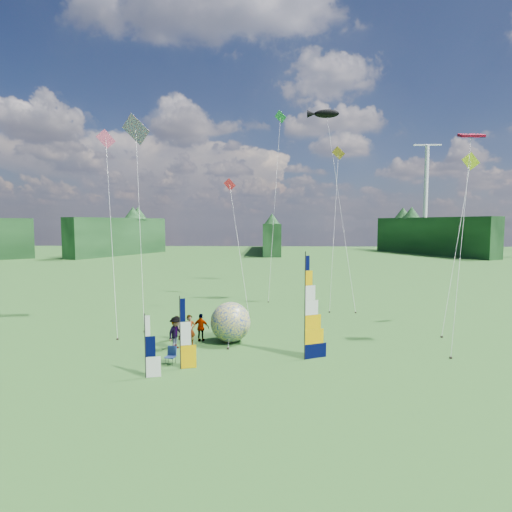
{
  "coord_description": "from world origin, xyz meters",
  "views": [
    {
      "loc": [
        -0.17,
        -17.58,
        7.26
      ],
      "look_at": [
        -1.0,
        4.0,
        5.5
      ],
      "focal_mm": 28.0,
      "sensor_mm": 36.0,
      "label": 1
    }
  ],
  "objects_px": {
    "feather_banner_main": "(305,308)",
    "spectator_c": "(176,333)",
    "bol_inflatable": "(231,322)",
    "kite_whale": "(339,193)",
    "spectator_d": "(201,327)",
    "side_banner_far": "(145,347)",
    "spectator_a": "(190,330)",
    "camp_chair": "(170,356)",
    "spectator_b": "(177,328)",
    "side_banner_left": "(180,334)"
  },
  "relations": [
    {
      "from": "feather_banner_main",
      "to": "spectator_c",
      "type": "xyz_separation_m",
      "value": [
        -7.32,
        1.63,
        -1.85
      ]
    },
    {
      "from": "bol_inflatable",
      "to": "kite_whale",
      "type": "bearing_deg",
      "value": 57.05
    },
    {
      "from": "bol_inflatable",
      "to": "spectator_d",
      "type": "height_order",
      "value": "bol_inflatable"
    },
    {
      "from": "side_banner_far",
      "to": "spectator_c",
      "type": "height_order",
      "value": "side_banner_far"
    },
    {
      "from": "feather_banner_main",
      "to": "spectator_c",
      "type": "bearing_deg",
      "value": 144.17
    },
    {
      "from": "feather_banner_main",
      "to": "spectator_a",
      "type": "distance_m",
      "value": 7.24
    },
    {
      "from": "bol_inflatable",
      "to": "camp_chair",
      "type": "height_order",
      "value": "bol_inflatable"
    },
    {
      "from": "bol_inflatable",
      "to": "spectator_c",
      "type": "bearing_deg",
      "value": -154.43
    },
    {
      "from": "feather_banner_main",
      "to": "kite_whale",
      "type": "relative_size",
      "value": 0.28
    },
    {
      "from": "spectator_c",
      "to": "camp_chair",
      "type": "xyz_separation_m",
      "value": [
        0.34,
        -2.6,
        -0.49
      ]
    },
    {
      "from": "spectator_a",
      "to": "kite_whale",
      "type": "bearing_deg",
      "value": 34.7
    },
    {
      "from": "side_banner_far",
      "to": "camp_chair",
      "type": "bearing_deg",
      "value": 55.22
    },
    {
      "from": "spectator_a",
      "to": "spectator_c",
      "type": "relative_size",
      "value": 0.98
    },
    {
      "from": "side_banner_far",
      "to": "bol_inflatable",
      "type": "height_order",
      "value": "side_banner_far"
    },
    {
      "from": "spectator_c",
      "to": "spectator_d",
      "type": "xyz_separation_m",
      "value": [
        1.22,
        1.51,
        -0.09
      ]
    },
    {
      "from": "spectator_b",
      "to": "camp_chair",
      "type": "relative_size",
      "value": 1.68
    },
    {
      "from": "side_banner_far",
      "to": "spectator_d",
      "type": "xyz_separation_m",
      "value": [
        1.58,
        5.97,
        -0.63
      ]
    },
    {
      "from": "spectator_a",
      "to": "feather_banner_main",
      "type": "bearing_deg",
      "value": -36.31
    },
    {
      "from": "bol_inflatable",
      "to": "side_banner_far",
      "type": "bearing_deg",
      "value": -120.0
    },
    {
      "from": "spectator_c",
      "to": "camp_chair",
      "type": "relative_size",
      "value": 2.06
    },
    {
      "from": "feather_banner_main",
      "to": "side_banner_far",
      "type": "bearing_deg",
      "value": 176.87
    },
    {
      "from": "feather_banner_main",
      "to": "kite_whale",
      "type": "height_order",
      "value": "kite_whale"
    },
    {
      "from": "bol_inflatable",
      "to": "spectator_a",
      "type": "xyz_separation_m",
      "value": [
        -2.35,
        -0.85,
        -0.31
      ]
    },
    {
      "from": "side_banner_left",
      "to": "spectator_c",
      "type": "height_order",
      "value": "side_banner_left"
    },
    {
      "from": "kite_whale",
      "to": "spectator_c",
      "type": "bearing_deg",
      "value": -145.1
    },
    {
      "from": "side_banner_left",
      "to": "side_banner_far",
      "type": "height_order",
      "value": "side_banner_left"
    },
    {
      "from": "spectator_b",
      "to": "side_banner_far",
      "type": "bearing_deg",
      "value": -88.11
    },
    {
      "from": "side_banner_far",
      "to": "spectator_d",
      "type": "bearing_deg",
      "value": 61.3
    },
    {
      "from": "spectator_a",
      "to": "camp_chair",
      "type": "bearing_deg",
      "value": -113.99
    },
    {
      "from": "spectator_b",
      "to": "spectator_d",
      "type": "height_order",
      "value": "spectator_d"
    },
    {
      "from": "bol_inflatable",
      "to": "spectator_c",
      "type": "height_order",
      "value": "bol_inflatable"
    },
    {
      "from": "bol_inflatable",
      "to": "feather_banner_main",
      "type": "bearing_deg",
      "value": -35.84
    },
    {
      "from": "side_banner_left",
      "to": "spectator_a",
      "type": "height_order",
      "value": "side_banner_left"
    },
    {
      "from": "bol_inflatable",
      "to": "camp_chair",
      "type": "bearing_deg",
      "value": -123.67
    },
    {
      "from": "spectator_c",
      "to": "bol_inflatable",
      "type": "bearing_deg",
      "value": -41.42
    },
    {
      "from": "side_banner_left",
      "to": "spectator_a",
      "type": "xyz_separation_m",
      "value": [
        -0.32,
        3.85,
        -0.86
      ]
    },
    {
      "from": "spectator_b",
      "to": "camp_chair",
      "type": "height_order",
      "value": "spectator_b"
    },
    {
      "from": "side_banner_far",
      "to": "kite_whale",
      "type": "relative_size",
      "value": 0.15
    },
    {
      "from": "side_banner_far",
      "to": "camp_chair",
      "type": "relative_size",
      "value": 3.26
    },
    {
      "from": "side_banner_far",
      "to": "spectator_c",
      "type": "xyz_separation_m",
      "value": [
        0.36,
        4.45,
        -0.55
      ]
    },
    {
      "from": "spectator_d",
      "to": "bol_inflatable",
      "type": "bearing_deg",
      "value": -173.54
    },
    {
      "from": "feather_banner_main",
      "to": "side_banner_far",
      "type": "distance_m",
      "value": 8.29
    },
    {
      "from": "side_banner_left",
      "to": "spectator_d",
      "type": "distance_m",
      "value": 4.85
    },
    {
      "from": "feather_banner_main",
      "to": "kite_whale",
      "type": "xyz_separation_m",
      "value": [
        4.51,
        16.64,
        7.31
      ]
    },
    {
      "from": "spectator_d",
      "to": "camp_chair",
      "type": "relative_size",
      "value": 1.87
    },
    {
      "from": "feather_banner_main",
      "to": "spectator_d",
      "type": "bearing_deg",
      "value": 129.49
    },
    {
      "from": "spectator_b",
      "to": "spectator_d",
      "type": "xyz_separation_m",
      "value": [
        1.52,
        -0.14,
        0.09
      ]
    },
    {
      "from": "side_banner_left",
      "to": "feather_banner_main",
      "type": "bearing_deg",
      "value": -1.07
    },
    {
      "from": "side_banner_far",
      "to": "bol_inflatable",
      "type": "relative_size",
      "value": 1.21
    },
    {
      "from": "spectator_b",
      "to": "kite_whale",
      "type": "bearing_deg",
      "value": 50.24
    }
  ]
}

